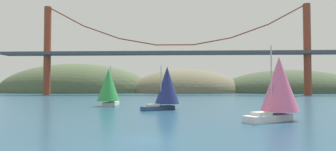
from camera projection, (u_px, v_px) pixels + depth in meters
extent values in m
plane|color=navy|center=(149.00, 140.00, 20.66)|extent=(360.00, 360.00, 0.00)
ellipsoid|color=#6B664C|center=(186.00, 93.00, 155.24)|extent=(60.44, 44.00, 25.04)
ellipsoid|color=#4C5B3D|center=(75.00, 92.00, 157.82)|extent=(85.28, 44.00, 31.36)
ellipsoid|color=#425138|center=(290.00, 93.00, 152.88)|extent=(76.13, 44.00, 24.15)
cylinder|color=brown|center=(47.00, 51.00, 118.38)|extent=(2.80, 2.80, 36.18)
cylinder|color=brown|center=(307.00, 49.00, 113.90)|extent=(2.80, 2.80, 36.18)
cube|color=#47474C|center=(175.00, 53.00, 116.10)|extent=(140.37, 6.00, 1.20)
cylinder|color=brown|center=(66.00, 16.00, 118.54)|extent=(15.15, 0.50, 8.44)
cylinder|color=brown|center=(102.00, 32.00, 117.67)|extent=(15.08, 0.50, 5.80)
cylinder|color=brown|center=(138.00, 42.00, 116.90)|extent=(15.00, 0.50, 3.16)
cylinder|color=brown|center=(175.00, 45.00, 116.21)|extent=(14.91, 0.50, 0.50)
cylinder|color=brown|center=(212.00, 41.00, 115.62)|extent=(15.00, 0.50, 3.16)
cylinder|color=brown|center=(250.00, 31.00, 115.11)|extent=(15.08, 0.50, 5.80)
cylinder|color=brown|center=(288.00, 14.00, 114.70)|extent=(15.15, 0.50, 8.44)
cube|color=white|center=(268.00, 118.00, 30.97)|extent=(6.09, 5.05, 0.72)
cube|color=beige|center=(261.00, 114.00, 30.39)|extent=(2.41, 2.27, 0.36)
cylinder|color=#B2B2B7|center=(271.00, 80.00, 31.44)|extent=(0.14, 0.14, 7.46)
cone|color=pink|center=(279.00, 84.00, 32.17)|extent=(5.70, 5.70, 6.04)
cube|color=white|center=(111.00, 104.00, 55.45)|extent=(1.99, 5.80, 0.71)
cube|color=beige|center=(113.00, 101.00, 56.50)|extent=(1.39, 1.89, 0.36)
cylinder|color=#B2B2B7|center=(110.00, 84.00, 55.01)|extent=(0.14, 0.14, 6.83)
cone|color=green|center=(108.00, 85.00, 53.75)|extent=(4.34, 4.34, 5.97)
cube|color=navy|center=(158.00, 108.00, 45.39)|extent=(5.29, 4.99, 0.63)
cube|color=beige|center=(153.00, 105.00, 44.75)|extent=(2.15, 2.11, 0.36)
cylinder|color=#B2B2B7|center=(161.00, 86.00, 45.88)|extent=(0.14, 0.14, 6.37)
cone|color=navy|center=(167.00, 85.00, 46.69)|extent=(5.52, 5.52, 6.00)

